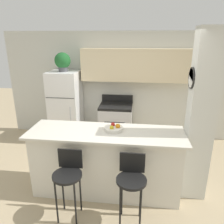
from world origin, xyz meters
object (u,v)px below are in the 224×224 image
Objects in this scene: bar_stool_left at (68,175)px; potted_plant_on_fridge at (63,61)px; fruit_bowl at (114,128)px; stove_range at (116,123)px; bar_stool_right at (131,180)px; refrigerator at (66,106)px.

potted_plant_on_fridge is (-0.83, 2.42, 1.24)m from bar_stool_left.
bar_stool_left is 3.39× the size of fruit_bowl.
potted_plant_on_fridge reaches higher than stove_range.
bar_stool_right is at bearing -79.28° from stove_range.
bar_stool_left is at bearing -71.17° from potted_plant_on_fridge.
stove_range is 1.91m from fruit_bowl.
bar_stool_left and bar_stool_right have the same top height.
refrigerator is at bearing 108.83° from bar_stool_left.
bar_stool_left is at bearing 180.00° from bar_stool_right.
fruit_bowl is at bearing -52.27° from potted_plant_on_fridge.
refrigerator is 1.06m from potted_plant_on_fridge.
stove_range is at bearing 1.43° from refrigerator.
fruit_bowl reaches higher than bar_stool_left.
stove_range reaches higher than bar_stool_right.
refrigerator is at bearing 124.62° from bar_stool_right.
bar_stool_right is 0.84m from fruit_bowl.
fruit_bowl is (-0.31, 0.66, 0.43)m from bar_stool_right.
potted_plant_on_fridge reaches higher than fruit_bowl.
potted_plant_on_fridge reaches higher than bar_stool_right.
bar_stool_left is 1.00× the size of bar_stool_right.
refrigerator is 1.71× the size of bar_stool_right.
refrigerator is 2.25m from fruit_bowl.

